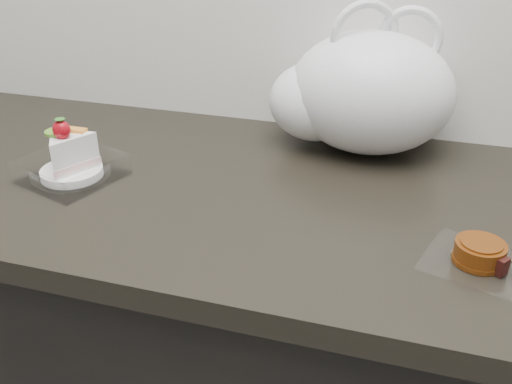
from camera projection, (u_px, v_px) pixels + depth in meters
name	position (u px, v px, depth m)	size (l,w,h in m)	color
counter	(287.00, 381.00, 1.19)	(2.04, 0.64, 0.90)	black
cake_tray	(70.00, 162.00, 1.01)	(0.19, 0.19, 0.12)	white
mooncake_wrap	(480.00, 254.00, 0.78)	(0.17, 0.16, 0.03)	white
plastic_bag	(359.00, 94.00, 1.08)	(0.40, 0.32, 0.29)	white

